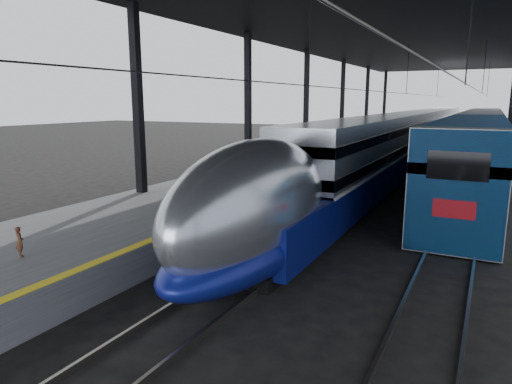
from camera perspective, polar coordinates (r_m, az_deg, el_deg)
The scene contains 8 objects.
ground at distance 13.94m, azimuth -9.30°, elevation -9.77°, with size 160.00×160.00×0.00m, color black.
platform at distance 32.74m, azimuth 6.74°, elevation 3.38°, with size 6.00×80.00×1.00m, color #4C4C4F.
yellow_strip at distance 31.81m, azimuth 11.49°, elevation 3.92°, with size 0.30×80.00×0.01m, color yellow.
rails at distance 30.96m, azimuth 20.71°, elevation 1.48°, with size 6.52×80.00×0.16m.
canopy at distance 31.24m, azimuth 16.94°, elevation 18.47°, with size 18.00×75.00×9.47m.
tgv_train at distance 39.34m, azimuth 18.75°, elevation 6.26°, with size 2.85×65.20×4.09m.
second_train at distance 42.68m, azimuth 26.23°, elevation 6.30°, with size 3.01×56.05×4.14m.
child at distance 13.35m, azimuth -27.45°, elevation -5.54°, with size 0.29×0.19×0.81m, color #502C1A.
Camera 1 is at (7.85, -10.38, 4.98)m, focal length 32.00 mm.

